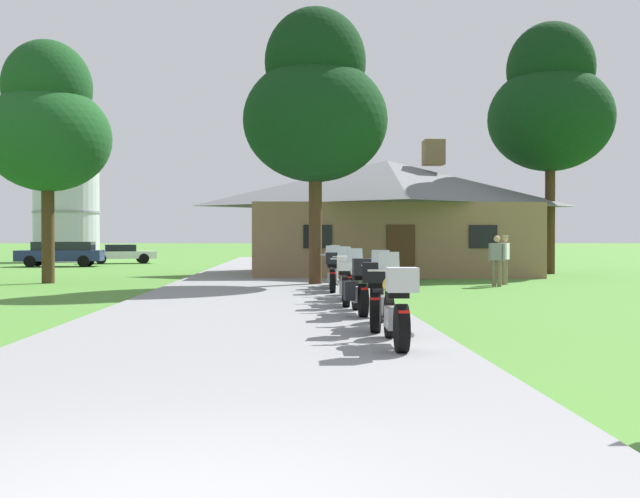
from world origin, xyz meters
TOP-DOWN VIEW (x-y plane):
  - ground_plane at (0.00, 20.00)m, footprint 500.00×500.00m
  - asphalt_driveway at (0.00, 18.00)m, footprint 6.40×80.00m
  - motorcycle_yellow_nearest_to_camera at (2.26, 6.35)m, footprint 0.66×2.08m
  - motorcycle_black_second_in_row at (2.25, 8.44)m, footprint 0.81×2.07m
  - motorcycle_silver_third_in_row at (2.18, 10.73)m, footprint 0.73×2.08m
  - motorcycle_green_fourth_in_row at (2.05, 12.93)m, footprint 0.66×2.08m
  - motorcycle_green_fifth_in_row at (2.26, 15.00)m, footprint 0.66×2.08m
  - motorcycle_black_sixth_in_row at (2.01, 17.27)m, footprint 0.66×2.08m
  - motorcycle_blue_farthest_in_row at (2.17, 19.27)m, footprint 0.72×2.08m
  - stone_lodge at (5.11, 28.76)m, footprint 12.17×8.58m
  - bystander_gray_shirt_near_lodge at (7.55, 20.05)m, footprint 0.47×0.38m
  - bystander_white_shirt_beside_signpost at (8.13, 21.10)m, footprint 0.38×0.48m
  - tree_right_of_lodge at (12.42, 28.79)m, footprint 5.50×5.50m
  - tree_by_lodge_front at (1.66, 20.90)m, footprint 4.81×4.81m
  - tree_left_near at (-7.67, 22.60)m, footprint 4.40×4.40m
  - metal_silo_distant at (-14.34, 47.58)m, footprint 4.47×4.47m
  - parked_navy_suv_far_left at (-12.01, 38.58)m, footprint 4.75×2.24m
  - parked_white_sedan_far_left at (-9.83, 43.83)m, footprint 4.55×2.97m

SIDE VIEW (x-z plane):
  - ground_plane at x=0.00m, z-range 0.00..0.00m
  - asphalt_driveway at x=0.00m, z-range 0.00..0.06m
  - motorcycle_silver_third_in_row at x=2.18m, z-range -0.04..1.26m
  - motorcycle_yellow_nearest_to_camera at x=2.26m, z-range -0.03..1.27m
  - motorcycle_black_second_in_row at x=2.25m, z-range -0.03..1.27m
  - motorcycle_green_fourth_in_row at x=2.05m, z-range -0.03..1.27m
  - motorcycle_green_fifth_in_row at x=2.26m, z-range -0.03..1.27m
  - motorcycle_black_sixth_in_row at x=2.01m, z-range -0.03..1.27m
  - motorcycle_blue_farthest_in_row at x=2.17m, z-range -0.03..1.27m
  - parked_white_sedan_far_left at x=-9.83m, z-range 0.04..1.24m
  - parked_navy_suv_far_left at x=-12.01m, z-range 0.08..1.48m
  - bystander_gray_shirt_near_lodge at x=7.55m, z-range 0.10..1.76m
  - bystander_white_shirt_beside_signpost at x=8.13m, z-range 0.11..1.79m
  - stone_lodge at x=5.11m, z-range -0.37..5.54m
  - metal_silo_distant at x=-14.34m, z-range 0.01..7.86m
  - tree_left_near at x=-7.67m, z-range 1.35..9.86m
  - tree_by_lodge_front at x=1.66m, z-range 1.44..10.68m
  - tree_right_of_lodge at x=12.42m, z-range 1.96..13.14m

